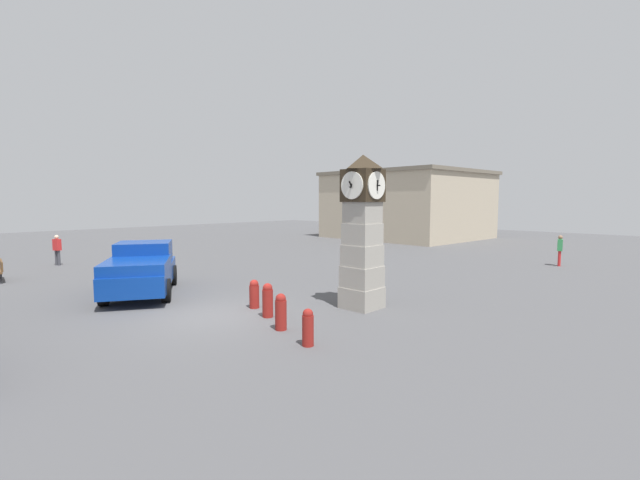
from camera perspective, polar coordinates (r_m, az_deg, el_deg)
name	(u,v)px	position (r m, az deg, el deg)	size (l,w,h in m)	color
ground_plane	(214,315)	(13.45, -13.96, -9.71)	(88.31, 88.31, 0.00)	#4C4C4F
clock_tower	(362,233)	(13.61, 5.67, 0.96)	(1.32, 1.40, 4.87)	#9D988E
bollard_near_tower	(254,294)	(13.97, -8.76, -7.09)	(0.32, 0.32, 0.92)	maroon
bollard_mid_row	(268,300)	(12.85, -6.99, -7.94)	(0.32, 0.32, 1.02)	maroon
bollard_far_row	(281,312)	(11.59, -5.25, -9.48)	(0.31, 0.31, 0.99)	maroon
bollard_end_row	(308,327)	(10.34, -1.62, -11.53)	(0.28, 0.28, 0.90)	maroon
pickup_truck	(142,269)	(17.10, -22.70, -3.58)	(5.47, 4.43, 1.85)	navy
pedestrian_near_bench	(560,248)	(25.79, 29.34, -0.99)	(0.34, 0.45, 1.63)	red
pedestrian_by_cars	(57,248)	(26.65, -31.64, -0.92)	(0.46, 0.36, 1.62)	#3F3F47
warehouse_blue_far	(407,205)	(40.59, 11.52, 4.61)	(13.20, 12.16, 6.05)	#B7A88E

